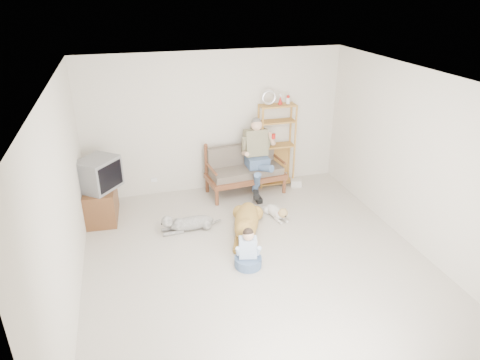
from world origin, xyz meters
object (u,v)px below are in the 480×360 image
object	(u,v)px
tv_stand	(101,203)
golden_retriever	(246,223)
loveseat	(245,168)
etagere	(276,144)

from	to	relation	value
tv_stand	golden_retriever	bearing A→B (deg)	-23.50
golden_retriever	tv_stand	bearing A→B (deg)	173.32
loveseat	etagere	distance (m)	0.81
etagere	golden_retriever	size ratio (longest dim) A/B	1.27
etagere	loveseat	bearing A→B (deg)	-166.99
loveseat	golden_retriever	distance (m)	1.62
etagere	tv_stand	distance (m)	3.50
loveseat	tv_stand	world-z (taller)	loveseat
loveseat	tv_stand	distance (m)	2.74
loveseat	etagere	bearing A→B (deg)	7.08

